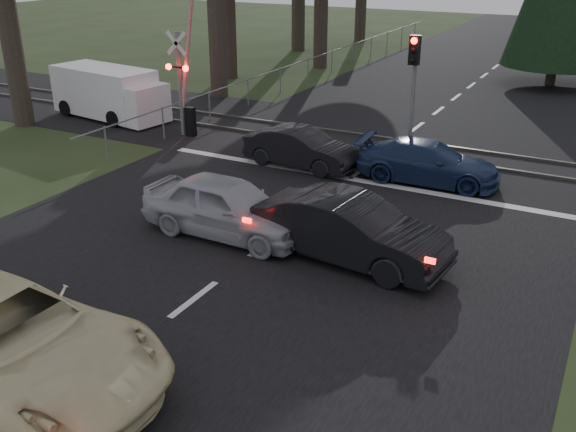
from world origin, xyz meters
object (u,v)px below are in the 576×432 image
Objects in this scene: dark_car_far at (301,148)px; crossing_signal at (185,81)px; dark_hatchback at (350,230)px; white_van at (111,94)px; blue_sedan at (428,162)px; traffic_signal_center at (413,77)px; silver_car at (227,207)px.

crossing_signal is at bearing 81.58° from dark_car_far.
dark_hatchback is 0.84× the size of white_van.
dark_hatchback is at bearing 175.87° from blue_sedan.
blue_sedan is at bearing -4.19° from crossing_signal.
white_van is (-12.55, -0.24, -1.77)m from traffic_signal_center.
dark_hatchback is at bearing -35.27° from crossing_signal.
crossing_signal reaches higher than dark_car_far.
white_van reaches higher than blue_sedan.
crossing_signal is 8.36m from traffic_signal_center.
blue_sedan is 1.14× the size of dark_car_far.
white_van is (-13.70, 1.35, 0.41)m from blue_sedan.
blue_sedan is 0.79× the size of white_van.
dark_hatchback is 15.48m from white_van.
dark_hatchback is at bearing -86.61° from silver_car.
white_van is at bearing 55.43° from silver_car.
dark_car_far is (-2.88, -2.13, -2.18)m from traffic_signal_center.
crossing_signal reaches higher than traffic_signal_center.
traffic_signal_center reaches higher than blue_sedan.
traffic_signal_center reaches higher than dark_hatchback.
traffic_signal_center is at bearing -49.04° from dark_car_far.
blue_sedan is at bearing -27.27° from silver_car.
silver_car is 5.60m from dark_car_far.
silver_car is 0.81× the size of white_van.
traffic_signal_center is (8.27, 0.89, 0.75)m from crossing_signal.
traffic_signal_center is 1.08× the size of dark_car_far.
white_van reaches higher than silver_car.
silver_car is at bearing -105.39° from traffic_signal_center.
silver_car is 1.16× the size of dark_car_far.
white_van is at bearing 67.81° from dark_hatchback.
silver_car is 6.91m from blue_sedan.
dark_hatchback is at bearing -139.09° from dark_car_far.
blue_sedan is (1.15, -1.58, -2.18)m from traffic_signal_center.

